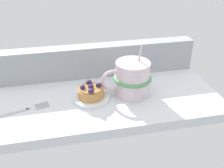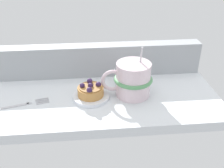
{
  "view_description": "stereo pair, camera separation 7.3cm",
  "coord_description": "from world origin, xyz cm",
  "px_view_note": "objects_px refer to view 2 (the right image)",
  "views": [
    {
      "loc": [
        -9.57,
        -62.8,
        39.77
      ],
      "look_at": [
        3.72,
        -1.0,
        3.95
      ],
      "focal_mm": 42.75,
      "sensor_mm": 36.0,
      "label": 1
    },
    {
      "loc": [
        -2.4,
        -63.92,
        39.77
      ],
      "look_at": [
        3.72,
        -1.0,
        3.95
      ],
      "focal_mm": 42.75,
      "sensor_mm": 36.0,
      "label": 2
    }
  ],
  "objects_px": {
    "raspberry_tart": "(91,90)",
    "coffee_mug": "(132,79)",
    "dessert_plate": "(91,97)",
    "dessert_fork": "(20,105)"
  },
  "relations": [
    {
      "from": "dessert_plate",
      "to": "coffee_mug",
      "type": "xyz_separation_m",
      "value": [
        0.12,
        0.01,
        0.04
      ]
    },
    {
      "from": "raspberry_tart",
      "to": "dessert_plate",
      "type": "bearing_deg",
      "value": -132.69
    },
    {
      "from": "dessert_fork",
      "to": "coffee_mug",
      "type": "bearing_deg",
      "value": 5.1
    },
    {
      "from": "dessert_plate",
      "to": "dessert_fork",
      "type": "xyz_separation_m",
      "value": [
        -0.19,
        -0.02,
        -0.0
      ]
    },
    {
      "from": "dessert_plate",
      "to": "coffee_mug",
      "type": "relative_size",
      "value": 0.7
    },
    {
      "from": "raspberry_tart",
      "to": "coffee_mug",
      "type": "xyz_separation_m",
      "value": [
        0.12,
        0.01,
        0.02
      ]
    },
    {
      "from": "coffee_mug",
      "to": "dessert_fork",
      "type": "distance_m",
      "value": 0.31
    },
    {
      "from": "dessert_plate",
      "to": "raspberry_tart",
      "type": "xyz_separation_m",
      "value": [
        0.0,
        0.0,
        0.02
      ]
    },
    {
      "from": "dessert_plate",
      "to": "raspberry_tart",
      "type": "height_order",
      "value": "raspberry_tart"
    },
    {
      "from": "raspberry_tart",
      "to": "dessert_fork",
      "type": "distance_m",
      "value": 0.19
    }
  ]
}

